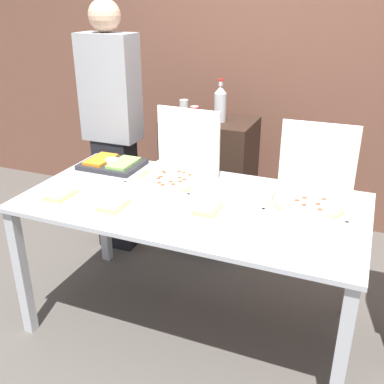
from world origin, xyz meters
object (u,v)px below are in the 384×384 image
pizza_box_far_left (311,193)px  person_guest_plaid (113,127)px  soda_can_colored (194,115)px  soda_bottle (220,103)px  soda_can_silver (184,108)px  paper_plate_front_left (208,209)px  paper_plate_front_right (114,206)px  veggie_tray (112,164)px  pizza_box_near_right (177,170)px  paper_plate_front_center (61,196)px

pizza_box_far_left → person_guest_plaid: size_ratio=0.24×
soda_can_colored → soda_bottle: bearing=39.8°
soda_can_colored → soda_can_silver: bearing=132.0°
paper_plate_front_left → person_guest_plaid: size_ratio=0.13×
soda_bottle → soda_can_silver: soda_bottle is taller
paper_plate_front_right → veggie_tray: bearing=122.1°
pizza_box_far_left → veggie_tray: pizza_box_far_left is taller
paper_plate_front_right → person_guest_plaid: 1.09m
soda_can_colored → paper_plate_front_right: bearing=-91.1°
pizza_box_near_right → person_guest_plaid: person_guest_plaid is taller
pizza_box_far_left → soda_can_colored: pizza_box_far_left is taller
paper_plate_front_right → soda_can_silver: bearing=96.1°
veggie_tray → soda_bottle: bearing=53.3°
pizza_box_far_left → paper_plate_front_left: 0.56m
paper_plate_front_center → soda_can_colored: soda_can_colored is taller
veggie_tray → person_guest_plaid: size_ratio=0.21×
veggie_tray → soda_can_colored: (0.35, 0.55, 0.23)m
pizza_box_far_left → soda_bottle: (-0.78, 0.78, 0.25)m
veggie_tray → pizza_box_far_left: bearing=-4.6°
pizza_box_near_right → soda_can_colored: 0.66m
paper_plate_front_center → soda_bottle: size_ratio=0.77×
paper_plate_front_center → soda_can_colored: bearing=71.5°
pizza_box_near_right → paper_plate_front_center: size_ratio=1.93×
soda_can_colored → person_guest_plaid: bearing=-164.9°
pizza_box_near_right → veggie_tray: size_ratio=1.18×
paper_plate_front_right → soda_can_colored: size_ratio=2.03×
veggie_tray → paper_plate_front_left: bearing=-25.3°
soda_bottle → soda_can_colored: (-0.15, -0.12, -0.07)m
paper_plate_front_center → paper_plate_front_right: 0.34m
paper_plate_front_center → soda_can_colored: size_ratio=1.88×
paper_plate_front_right → soda_can_silver: (-0.13, 1.26, 0.24)m
pizza_box_near_right → paper_plate_front_right: bearing=-106.3°
soda_can_silver → soda_can_colored: 0.23m
soda_bottle → soda_can_colored: 0.21m
person_guest_plaid → paper_plate_front_left: bearing=143.2°
paper_plate_front_right → soda_can_colored: soda_can_colored is taller
paper_plate_front_center → soda_can_silver: (0.21, 1.25, 0.24)m
soda_bottle → soda_can_silver: (-0.30, 0.05, -0.07)m
soda_can_colored → pizza_box_near_right: bearing=-77.5°
soda_can_silver → pizza_box_far_left: bearing=-37.3°
soda_bottle → pizza_box_near_right: bearing=-90.8°
paper_plate_front_left → soda_can_colored: 1.06m
pizza_box_near_right → soda_can_silver: bearing=113.2°
pizza_box_near_right → person_guest_plaid: (-0.72, 0.47, 0.07)m
soda_can_silver → person_guest_plaid: size_ratio=0.07×
paper_plate_front_center → paper_plate_front_right: bearing=-0.7°
pizza_box_far_left → paper_plate_front_center: size_ratio=1.88×
pizza_box_near_right → pizza_box_far_left: (0.79, -0.03, 0.00)m
pizza_box_near_right → person_guest_plaid: 0.86m
paper_plate_front_right → paper_plate_front_left: bearing=17.7°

